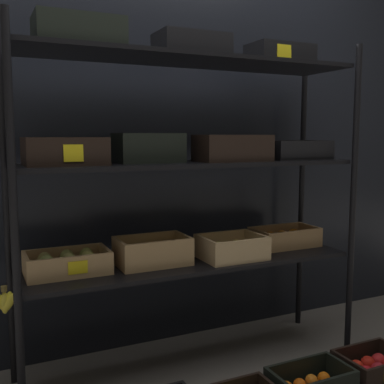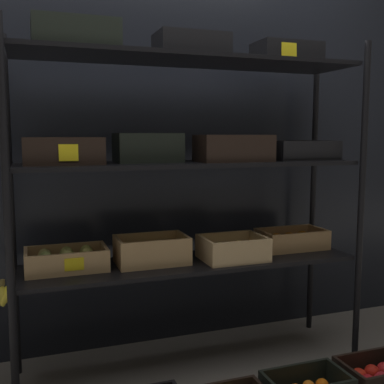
% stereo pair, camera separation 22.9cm
% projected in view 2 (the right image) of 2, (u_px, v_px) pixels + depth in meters
% --- Properties ---
extents(ground_plane, '(10.00, 10.00, 0.00)m').
position_uv_depth(ground_plane, '(192.00, 365.00, 2.40)').
color(ground_plane, '#605B56').
extents(storefront_wall, '(4.08, 0.12, 2.34)m').
position_uv_depth(storefront_wall, '(168.00, 135.00, 2.65)').
color(storefront_wall, black).
rests_on(storefront_wall, ground_plane).
extents(display_rack, '(1.79, 0.46, 1.66)m').
position_uv_depth(display_rack, '(190.00, 168.00, 2.28)').
color(display_rack, black).
rests_on(display_rack, ground_plane).
extents(crate_ground_apple_red, '(0.34, 0.25, 0.12)m').
position_uv_depth(crate_ground_apple_red, '(377.00, 376.00, 2.20)').
color(crate_ground_apple_red, black).
rests_on(crate_ground_apple_red, ground_plane).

